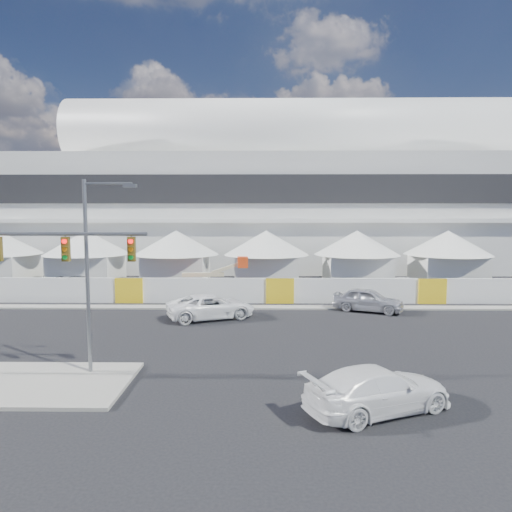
{
  "coord_description": "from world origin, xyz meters",
  "views": [
    {
      "loc": [
        4.57,
        -21.3,
        7.19
      ],
      "look_at": [
        4.16,
        10.0,
        4.19
      ],
      "focal_mm": 32.0,
      "sensor_mm": 36.0,
      "label": 1
    }
  ],
  "objects_px": {
    "lot_car_a": "(406,286)",
    "streetlight_median": "(92,263)",
    "pickup_near": "(378,389)",
    "lot_car_c": "(82,283)",
    "lot_car_b": "(495,286)",
    "boom_lift": "(197,286)",
    "sedan_silver": "(368,300)",
    "pickup_curb": "(211,306)"
  },
  "relations": [
    {
      "from": "pickup_near",
      "to": "lot_car_a",
      "type": "xyz_separation_m",
      "value": [
        8.45,
        23.73,
        -0.1
      ]
    },
    {
      "from": "lot_car_a",
      "to": "lot_car_b",
      "type": "distance_m",
      "value": 8.24
    },
    {
      "from": "lot_car_a",
      "to": "boom_lift",
      "type": "height_order",
      "value": "boom_lift"
    },
    {
      "from": "sedan_silver",
      "to": "pickup_curb",
      "type": "bearing_deg",
      "value": 125.55
    },
    {
      "from": "sedan_silver",
      "to": "lot_car_b",
      "type": "height_order",
      "value": "sedan_silver"
    },
    {
      "from": "sedan_silver",
      "to": "lot_car_a",
      "type": "height_order",
      "value": "sedan_silver"
    },
    {
      "from": "pickup_near",
      "to": "streetlight_median",
      "type": "xyz_separation_m",
      "value": [
        -11.6,
        3.61,
        4.19
      ]
    },
    {
      "from": "lot_car_c",
      "to": "sedan_silver",
      "type": "bearing_deg",
      "value": -105.65
    },
    {
      "from": "streetlight_median",
      "to": "boom_lift",
      "type": "bearing_deg",
      "value": 84.3
    },
    {
      "from": "sedan_silver",
      "to": "lot_car_a",
      "type": "xyz_separation_m",
      "value": [
        4.93,
        6.91,
        -0.14
      ]
    },
    {
      "from": "lot_car_b",
      "to": "lot_car_c",
      "type": "height_order",
      "value": "lot_car_b"
    },
    {
      "from": "sedan_silver",
      "to": "pickup_curb",
      "type": "distance_m",
      "value": 11.43
    },
    {
      "from": "pickup_curb",
      "to": "boom_lift",
      "type": "bearing_deg",
      "value": -7.79
    },
    {
      "from": "lot_car_c",
      "to": "streetlight_median",
      "type": "xyz_separation_m",
      "value": [
        9.37,
        -22.09,
        4.36
      ]
    },
    {
      "from": "sedan_silver",
      "to": "lot_car_c",
      "type": "xyz_separation_m",
      "value": [
        -24.5,
        8.87,
        -0.21
      ]
    },
    {
      "from": "pickup_near",
      "to": "sedan_silver",
      "type": "bearing_deg",
      "value": -35.52
    },
    {
      "from": "streetlight_median",
      "to": "lot_car_a",
      "type": "bearing_deg",
      "value": 45.09
    },
    {
      "from": "pickup_near",
      "to": "lot_car_c",
      "type": "bearing_deg",
      "value": 15.52
    },
    {
      "from": "lot_car_a",
      "to": "boom_lift",
      "type": "xyz_separation_m",
      "value": [
        -18.18,
        -1.26,
        0.2
      ]
    },
    {
      "from": "lot_car_a",
      "to": "lot_car_c",
      "type": "relative_size",
      "value": 0.98
    },
    {
      "from": "lot_car_b",
      "to": "lot_car_a",
      "type": "bearing_deg",
      "value": 90.34
    },
    {
      "from": "pickup_near",
      "to": "streetlight_median",
      "type": "relative_size",
      "value": 0.66
    },
    {
      "from": "streetlight_median",
      "to": "lot_car_c",
      "type": "bearing_deg",
      "value": 112.99
    },
    {
      "from": "pickup_near",
      "to": "lot_car_c",
      "type": "xyz_separation_m",
      "value": [
        -20.97,
        25.7,
        -0.17
      ]
    },
    {
      "from": "pickup_near",
      "to": "lot_car_b",
      "type": "distance_m",
      "value": 29.72
    },
    {
      "from": "sedan_silver",
      "to": "streetlight_median",
      "type": "relative_size",
      "value": 0.59
    },
    {
      "from": "lot_car_b",
      "to": "boom_lift",
      "type": "distance_m",
      "value": 26.46
    },
    {
      "from": "lot_car_c",
      "to": "streetlight_median",
      "type": "relative_size",
      "value": 0.52
    },
    {
      "from": "streetlight_median",
      "to": "boom_lift",
      "type": "xyz_separation_m",
      "value": [
        1.88,
        18.87,
        -4.09
      ]
    },
    {
      "from": "pickup_curb",
      "to": "pickup_near",
      "type": "bearing_deg",
      "value": -174.26
    },
    {
      "from": "pickup_near",
      "to": "lot_car_a",
      "type": "bearing_deg",
      "value": -43.31
    },
    {
      "from": "pickup_curb",
      "to": "lot_car_a",
      "type": "distance_m",
      "value": 18.6
    },
    {
      "from": "pickup_near",
      "to": "lot_car_c",
      "type": "relative_size",
      "value": 1.26
    },
    {
      "from": "lot_car_b",
      "to": "lot_car_c",
      "type": "xyz_separation_m",
      "value": [
        -37.62,
        1.08,
        -0.02
      ]
    },
    {
      "from": "sedan_silver",
      "to": "lot_car_b",
      "type": "relative_size",
      "value": 1.3
    },
    {
      "from": "lot_car_a",
      "to": "streetlight_median",
      "type": "xyz_separation_m",
      "value": [
        -20.06,
        -20.12,
        4.3
      ]
    },
    {
      "from": "sedan_silver",
      "to": "pickup_near",
      "type": "distance_m",
      "value": 17.19
    },
    {
      "from": "lot_car_a",
      "to": "pickup_curb",
      "type": "bearing_deg",
      "value": 157.38
    },
    {
      "from": "pickup_curb",
      "to": "boom_lift",
      "type": "height_order",
      "value": "boom_lift"
    },
    {
      "from": "lot_car_b",
      "to": "streetlight_median",
      "type": "distance_m",
      "value": 35.48
    },
    {
      "from": "pickup_curb",
      "to": "lot_car_b",
      "type": "relative_size",
      "value": 1.53
    },
    {
      "from": "boom_lift",
      "to": "sedan_silver",
      "type": "bearing_deg",
      "value": -29.63
    }
  ]
}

